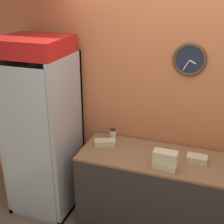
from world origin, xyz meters
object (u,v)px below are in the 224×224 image
at_px(sandwich_flat_right, 105,143).
at_px(beverage_cooler, 44,119).
at_px(sandwich_stack_top, 166,155).
at_px(sandwich_flat_left, 197,159).
at_px(sandwich_stack_bottom, 165,166).
at_px(sandwich_stack_middle, 165,160).
at_px(condiment_jar, 113,134).

bearing_deg(sandwich_flat_right, beverage_cooler, -177.44).
distance_m(sandwich_stack_top, sandwich_flat_left, 0.39).
relative_size(sandwich_stack_bottom, sandwich_stack_middle, 1.03).
bearing_deg(condiment_jar, sandwich_flat_left, -10.57).
xyz_separation_m(sandwich_stack_middle, sandwich_stack_top, (0.00, 0.00, 0.06)).
bearing_deg(sandwich_stack_bottom, sandwich_stack_top, 180.00).
relative_size(sandwich_stack_bottom, sandwich_stack_top, 1.03).
relative_size(beverage_cooler, sandwich_stack_middle, 8.90).
height_order(beverage_cooler, sandwich_flat_left, beverage_cooler).
bearing_deg(sandwich_flat_right, sandwich_stack_bottom, -19.72).
xyz_separation_m(sandwich_stack_top, sandwich_flat_left, (0.28, 0.24, -0.13)).
bearing_deg(sandwich_stack_top, sandwich_stack_middle, 0.00).
xyz_separation_m(sandwich_stack_top, sandwich_flat_right, (-0.70, 0.25, -0.13)).
relative_size(beverage_cooler, sandwich_flat_right, 8.18).
xyz_separation_m(sandwich_stack_bottom, sandwich_flat_left, (0.28, 0.24, -0.00)).
relative_size(sandwich_stack_bottom, condiment_jar, 1.87).
distance_m(sandwich_stack_middle, sandwich_stack_top, 0.06).
bearing_deg(condiment_jar, sandwich_stack_middle, -31.92).
bearing_deg(condiment_jar, sandwich_stack_top, -31.92).
bearing_deg(condiment_jar, sandwich_flat_right, -101.47).
height_order(sandwich_stack_middle, condiment_jar, same).
bearing_deg(sandwich_flat_left, condiment_jar, 169.43).
height_order(beverage_cooler, condiment_jar, beverage_cooler).
relative_size(sandwich_flat_right, condiment_jar, 1.98).
relative_size(sandwich_stack_middle, sandwich_flat_right, 0.92).
xyz_separation_m(sandwich_stack_bottom, sandwich_stack_middle, (-0.00, 0.00, 0.06)).
relative_size(sandwich_stack_top, sandwich_flat_right, 0.92).
bearing_deg(beverage_cooler, condiment_jar, 14.58).
bearing_deg(sandwich_stack_top, sandwich_flat_left, 40.58).
height_order(beverage_cooler, sandwich_stack_bottom, beverage_cooler).
relative_size(sandwich_stack_middle, condiment_jar, 1.82).
bearing_deg(sandwich_flat_left, sandwich_stack_middle, -139.42).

